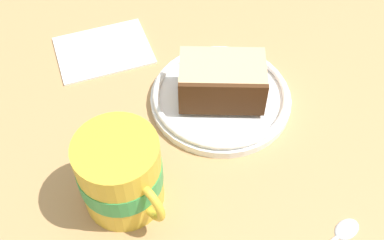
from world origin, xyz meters
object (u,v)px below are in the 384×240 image
at_px(tea_mug, 121,173).
at_px(folded_napkin, 103,50).
at_px(small_plate, 221,96).
at_px(cake_slice, 222,82).

height_order(tea_mug, folded_napkin, tea_mug).
xyz_separation_m(small_plate, cake_slice, (0.00, -0.00, 0.03)).
bearing_deg(tea_mug, small_plate, 103.70).
bearing_deg(cake_slice, tea_mug, -76.84).
distance_m(small_plate, folded_napkin, 0.18).
xyz_separation_m(small_plate, folded_napkin, (-0.17, -0.07, -0.01)).
height_order(cake_slice, folded_napkin, cake_slice).
bearing_deg(small_plate, folded_napkin, -158.67).
height_order(small_plate, folded_napkin, small_plate).
bearing_deg(cake_slice, small_plate, 140.34).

